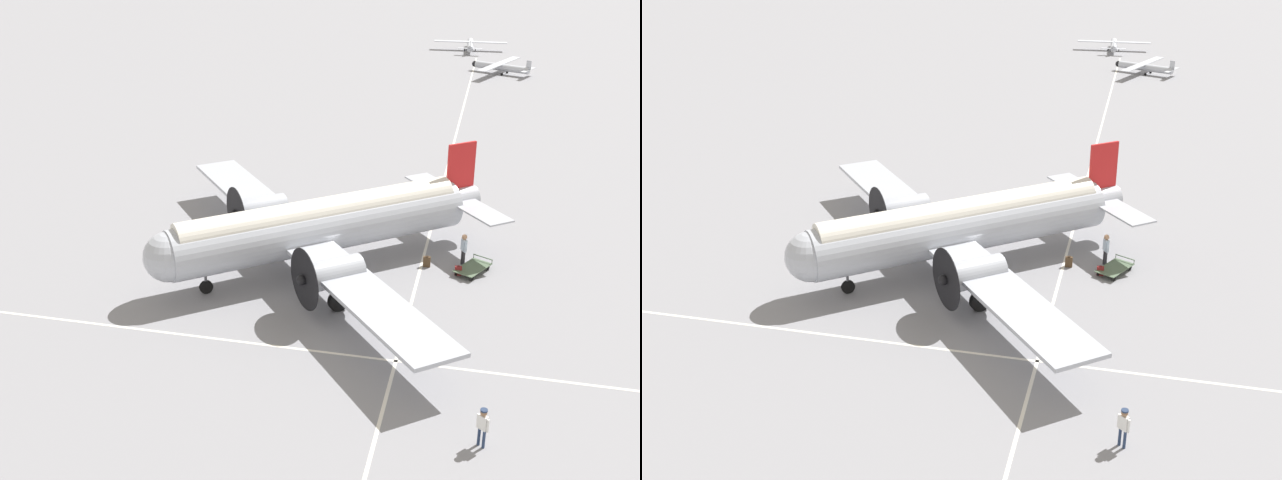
{
  "view_description": "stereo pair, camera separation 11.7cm",
  "coord_description": "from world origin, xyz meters",
  "views": [
    {
      "loc": [
        8.83,
        -38.08,
        19.17
      ],
      "look_at": [
        0.0,
        0.0,
        1.71
      ],
      "focal_mm": 45.0,
      "sensor_mm": 36.0,
      "label": 1
    },
    {
      "loc": [
        8.94,
        -38.05,
        19.17
      ],
      "look_at": [
        0.0,
        0.0,
        1.71
      ],
      "focal_mm": 45.0,
      "sensor_mm": 36.0,
      "label": 2
    }
  ],
  "objects": [
    {
      "name": "crew_foreground",
      "position": [
        9.21,
        -13.26,
        1.04
      ],
      "size": [
        0.47,
        0.39,
        1.65
      ],
      "rotation": [
        0.0,
        0.0,
        -0.64
      ],
      "color": "navy",
      "rests_on": "ground_plane"
    },
    {
      "name": "suitcase_upright_spare",
      "position": [
        7.36,
        0.94,
        0.26
      ],
      "size": [
        0.37,
        0.19,
        0.55
      ],
      "color": "maroon",
      "rests_on": "ground_plane"
    },
    {
      "name": "light_aircraft_taxiing",
      "position": [
        8.24,
        51.84,
        0.78
      ],
      "size": [
        6.91,
        8.91,
        1.82
      ],
      "rotation": [
        0.0,
        0.0,
        2.74
      ],
      "color": "#B7BCC6",
      "rests_on": "ground_plane"
    },
    {
      "name": "baggage_cart",
      "position": [
        8.09,
        1.41,
        0.28
      ],
      "size": [
        2.07,
        2.5,
        0.56
      ],
      "rotation": [
        0.0,
        0.0,
        4.24
      ],
      "color": "#4C6047",
      "rests_on": "ground_plane"
    },
    {
      "name": "suitcase_near_door",
      "position": [
        5.61,
        1.59,
        0.3
      ],
      "size": [
        0.4,
        0.19,
        0.63
      ],
      "color": "#47331E",
      "rests_on": "ground_plane"
    },
    {
      "name": "passenger_boarding",
      "position": [
        7.51,
        2.22,
        1.12
      ],
      "size": [
        0.36,
        0.58,
        1.83
      ],
      "rotation": [
        0.0,
        0.0,
        5.13
      ],
      "color": "#2D2D33",
      "rests_on": "ground_plane"
    },
    {
      "name": "apron_line_eastwest",
      "position": [
        0.0,
        -8.2,
        0.0
      ],
      "size": [
        120.0,
        0.16,
        0.01
      ],
      "color": "silver",
      "rests_on": "ground_plane"
    },
    {
      "name": "apron_line_northsouth",
      "position": [
        5.32,
        0.0,
        0.0
      ],
      "size": [
        0.16,
        120.0,
        0.01
      ],
      "color": "silver",
      "rests_on": "ground_plane"
    },
    {
      "name": "airliner_main",
      "position": [
        -0.33,
        -0.27,
        2.56
      ],
      "size": [
        20.48,
        22.53,
        5.91
      ],
      "rotation": [
        0.0,
        0.0,
        3.82
      ],
      "color": "#ADB2BC",
      "rests_on": "ground_plane"
    },
    {
      "name": "light_aircraft_distant",
      "position": [
        4.26,
        64.7,
        0.77
      ],
      "size": [
        8.99,
        6.66,
        1.77
      ],
      "rotation": [
        0.0,
        0.0,
        1.62
      ],
      "color": "#B7BCC6",
      "rests_on": "ground_plane"
    },
    {
      "name": "ground_plane",
      "position": [
        0.0,
        0.0,
        0.0
      ],
      "size": [
        300.0,
        300.0,
        0.0
      ],
      "primitive_type": "plane",
      "color": "gray"
    }
  ]
}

